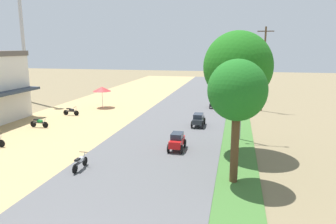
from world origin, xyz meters
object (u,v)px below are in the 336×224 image
(parked_motorbike_fifth, at_px, (71,111))
(median_tree_second, at_px, (238,67))
(median_tree_nearest, at_px, (237,92))
(car_hatchback_red, at_px, (177,141))
(streetlamp_near, at_px, (242,87))
(motorbike_ahead_second, at_px, (80,161))
(streetlamp_mid, at_px, (240,64))
(median_tree_third, at_px, (240,61))
(utility_pole_near, at_px, (264,68))
(vendor_umbrella, at_px, (102,89))
(car_sedan_charcoal, at_px, (198,119))
(parked_motorbike_fourth, at_px, (39,122))
(car_hatchback_black, at_px, (214,102))

(parked_motorbike_fifth, height_order, median_tree_second, median_tree_second)
(median_tree_nearest, distance_m, car_hatchback_red, 7.41)
(median_tree_second, height_order, streetlamp_near, median_tree_second)
(motorbike_ahead_second, bearing_deg, median_tree_nearest, 1.56)
(motorbike_ahead_second, bearing_deg, parked_motorbike_fifth, 121.00)
(motorbike_ahead_second, bearing_deg, streetlamp_mid, 72.11)
(parked_motorbike_fifth, relative_size, car_hatchback_red, 0.90)
(median_tree_third, relative_size, motorbike_ahead_second, 3.75)
(utility_pole_near, bearing_deg, streetlamp_mid, 107.76)
(parked_motorbike_fifth, height_order, streetlamp_mid, streetlamp_mid)
(motorbike_ahead_second, bearing_deg, median_tree_third, 74.84)
(vendor_umbrella, distance_m, car_sedan_charcoal, 14.31)
(median_tree_nearest, xyz_separation_m, streetlamp_mid, (0.35, 28.62, -0.11))
(parked_motorbike_fourth, relative_size, car_hatchback_red, 0.90)
(streetlamp_near, bearing_deg, median_tree_second, -96.43)
(vendor_umbrella, height_order, median_tree_second, median_tree_second)
(car_hatchback_black, bearing_deg, car_hatchback_red, -95.05)
(vendor_umbrella, relative_size, streetlamp_mid, 0.30)
(vendor_umbrella, xyz_separation_m, car_sedan_charcoal, (12.49, -6.81, -1.57))
(streetlamp_near, bearing_deg, utility_pole_near, 78.44)
(median_tree_nearest, distance_m, median_tree_third, 34.17)
(parked_motorbike_fourth, xyz_separation_m, car_hatchback_red, (13.43, -3.60, 0.19))
(median_tree_nearest, relative_size, car_hatchback_red, 3.31)
(vendor_umbrella, xyz_separation_m, utility_pole_near, (18.71, 2.23, 2.62))
(car_hatchback_red, bearing_deg, streetlamp_mid, 79.76)
(median_tree_third, xyz_separation_m, streetlamp_mid, (-0.01, -5.55, -0.19))
(median_tree_nearest, distance_m, streetlamp_mid, 28.62)
(median_tree_nearest, bearing_deg, vendor_umbrella, 130.59)
(parked_motorbike_fifth, relative_size, car_hatchback_black, 0.90)
(car_hatchback_black, bearing_deg, utility_pole_near, -4.26)
(parked_motorbike_fourth, bearing_deg, median_tree_second, -10.07)
(median_tree_second, bearing_deg, car_hatchback_red, -172.70)
(motorbike_ahead_second, bearing_deg, vendor_umbrella, 110.12)
(vendor_umbrella, bearing_deg, streetlamp_mid, 32.10)
(parked_motorbike_fourth, distance_m, median_tree_third, 31.84)
(vendor_umbrella, relative_size, car_sedan_charcoal, 1.12)
(median_tree_third, relative_size, streetlamp_mid, 0.80)
(median_tree_nearest, height_order, median_tree_second, median_tree_second)
(median_tree_second, bearing_deg, car_hatchback_black, 98.92)
(median_tree_nearest, bearing_deg, utility_pole_near, 82.06)
(car_hatchback_red, distance_m, car_sedan_charcoal, 7.14)
(median_tree_second, bearing_deg, median_tree_nearest, -89.84)
(parked_motorbike_fifth, height_order, car_hatchback_black, car_hatchback_black)
(parked_motorbike_fifth, relative_size, vendor_umbrella, 0.71)
(median_tree_third, distance_m, streetlamp_mid, 5.56)
(streetlamp_mid, relative_size, car_hatchback_red, 4.23)
(parked_motorbike_fifth, bearing_deg, median_tree_nearest, -38.10)
(median_tree_third, distance_m, motorbike_ahead_second, 35.94)
(parked_motorbike_fifth, xyz_separation_m, car_sedan_charcoal, (13.91, -1.85, 0.19))
(streetlamp_mid, bearing_deg, car_hatchback_black, -110.97)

